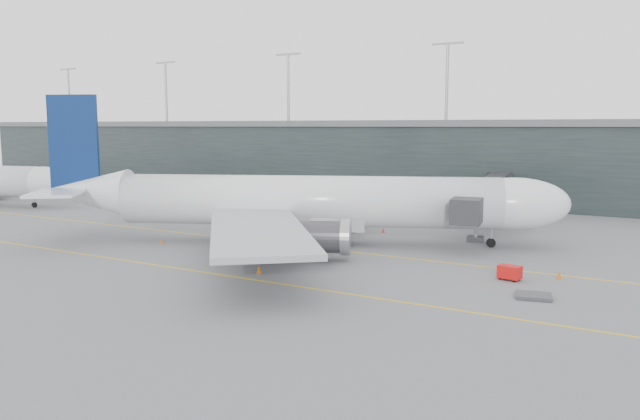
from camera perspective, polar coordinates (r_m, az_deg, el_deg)
The scene contains 17 objects.
ground at distance 79.98m, azimuth -3.36°, elevation -2.51°, with size 320.00×320.00×0.00m, color #58585D.
taxiline_a at distance 76.72m, azimuth -5.00°, elevation -2.95°, with size 160.00×0.25×0.02m, color gold.
taxiline_b at distance 64.53m, azimuth -13.17°, elevation -5.17°, with size 160.00×0.25×0.02m, color gold.
taxiline_lead_main at distance 94.98m, azimuth 5.81°, elevation -0.90°, with size 0.25×60.00×0.02m, color gold.
taxiline_lead_adj at distance 146.74m, azimuth -24.03°, elevation 1.50°, with size 0.25×60.00×0.02m, color gold.
terminal at distance 131.28m, azimuth 10.66°, elevation 4.72°, with size 240.00×36.00×29.00m.
main_aircraft at distance 75.05m, azimuth -1.41°, elevation 0.72°, with size 61.27×56.51×17.98m.
jet_bridge at distance 92.23m, azimuth 15.80°, elevation 1.60°, with size 9.74×44.10×6.44m.
gse_cart at distance 60.46m, azimuth 16.95°, elevation -5.45°, with size 2.21×1.64×1.36m.
baggage_dolly at distance 55.09m, azimuth 18.94°, elevation -7.44°, with size 2.87×2.30×0.29m, color #35353A.
uld_a at distance 90.47m, azimuth -2.96°, elevation -0.76°, with size 1.98×1.67×1.64m.
uld_b at distance 91.36m, azimuth 0.08°, elevation -0.61°, with size 2.31×2.02×1.81m.
uld_c at distance 88.98m, azimuth 1.34°, elevation -0.82°, with size 2.38×2.10×1.84m.
cone_nose at distance 62.33m, azimuth 21.04°, elevation -5.60°, with size 0.47×0.47×0.74m, color #D0520B.
cone_wing_stbd at distance 60.68m, azimuth -5.60°, elevation -5.44°, with size 0.51×0.51×0.80m, color orange.
cone_wing_port at distance 83.61m, azimuth 5.79°, elevation -1.85°, with size 0.43×0.43×0.68m, color #EB3B0D.
cone_tail at distance 78.12m, azimuth -14.27°, elevation -2.74°, with size 0.41×0.41×0.65m, color #D2570B.
Camera 1 is at (43.20, -65.80, 14.17)m, focal length 35.00 mm.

